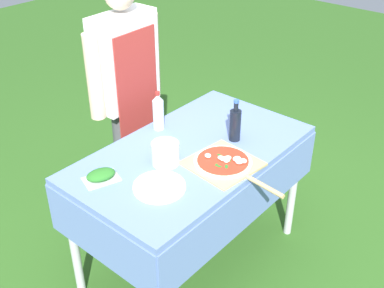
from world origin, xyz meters
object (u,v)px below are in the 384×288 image
object	(u,v)px
prep_table	(192,166)
plate_stack	(159,187)
water_bottle	(158,112)
herb_container	(101,175)
pizza_on_peel	(225,163)
mixing_tub	(165,153)
oil_bottle	(235,124)
person_cook	(127,83)

from	to	relation	value
prep_table	plate_stack	size ratio (longest dim) A/B	5.29
water_bottle	herb_container	world-z (taller)	water_bottle
pizza_on_peel	herb_container	world-z (taller)	herb_container
mixing_tub	plate_stack	world-z (taller)	mixing_tub
water_bottle	plate_stack	size ratio (longest dim) A/B	0.92
prep_table	mixing_tub	world-z (taller)	mixing_tub
oil_bottle	plate_stack	world-z (taller)	oil_bottle
prep_table	plate_stack	bearing A→B (deg)	-164.07
pizza_on_peel	water_bottle	distance (m)	0.54
prep_table	pizza_on_peel	world-z (taller)	pizza_on_peel
person_cook	prep_table	bearing A→B (deg)	73.02
prep_table	person_cook	size ratio (longest dim) A/B	0.86
prep_table	plate_stack	world-z (taller)	plate_stack
oil_bottle	water_bottle	size ratio (longest dim) A/B	1.05
pizza_on_peel	oil_bottle	size ratio (longest dim) A/B	2.30
oil_bottle	herb_container	distance (m)	0.79
oil_bottle	plate_stack	xyz separation A→B (m)	(-0.60, 0.00, -0.09)
person_cook	herb_container	distance (m)	0.88
water_bottle	herb_container	distance (m)	0.58
person_cook	plate_stack	bearing A→B (deg)	53.85
prep_table	herb_container	distance (m)	0.54
person_cook	plate_stack	size ratio (longest dim) A/B	6.18
oil_bottle	prep_table	bearing A→B (deg)	156.14
pizza_on_peel	plate_stack	world-z (taller)	pizza_on_peel
person_cook	oil_bottle	size ratio (longest dim) A/B	6.41
person_cook	pizza_on_peel	bearing A→B (deg)	76.72
oil_bottle	herb_container	bearing A→B (deg)	159.87
water_bottle	plate_stack	distance (m)	0.59
oil_bottle	herb_container	world-z (taller)	oil_bottle
pizza_on_peel	herb_container	size ratio (longest dim) A/B	2.84
pizza_on_peel	mixing_tub	size ratio (longest dim) A/B	3.95
pizza_on_peel	water_bottle	xyz separation A→B (m)	(0.05, 0.53, 0.10)
person_cook	oil_bottle	world-z (taller)	person_cook
pizza_on_peel	oil_bottle	xyz separation A→B (m)	(0.24, 0.12, 0.08)
pizza_on_peel	water_bottle	size ratio (longest dim) A/B	2.41
pizza_on_peel	oil_bottle	bearing A→B (deg)	32.07
person_cook	mixing_tub	distance (m)	0.78
pizza_on_peel	mixing_tub	distance (m)	0.31
mixing_tub	plate_stack	distance (m)	0.23
prep_table	oil_bottle	world-z (taller)	oil_bottle
pizza_on_peel	mixing_tub	world-z (taller)	mixing_tub
person_cook	mixing_tub	world-z (taller)	person_cook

